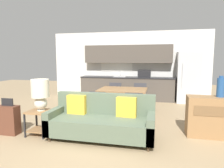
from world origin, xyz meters
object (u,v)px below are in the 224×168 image
(table_lamp, at_px, (40,92))
(vase, at_px, (221,87))
(refrigerator, at_px, (188,77))
(credenza, at_px, (212,117))
(dining_chair_near_right, at_px, (134,106))
(dining_table, at_px, (123,91))
(side_table, at_px, (39,119))
(couch, at_px, (102,121))
(dining_chair_far_left, at_px, (114,94))
(dining_chair_near_left, at_px, (100,105))
(dining_chair_far_right, at_px, (140,94))
(suitcase, at_px, (8,120))

(table_lamp, bearing_deg, vase, 10.88)
(refrigerator, distance_m, vase, 3.39)
(credenza, distance_m, dining_chair_near_right, 1.66)
(dining_table, bearing_deg, side_table, -129.22)
(dining_table, relative_size, dining_chair_near_right, 1.58)
(dining_table, bearing_deg, couch, -94.90)
(refrigerator, distance_m, credenza, 3.46)
(dining_chair_far_left, bearing_deg, dining_chair_near_right, -60.73)
(dining_chair_near_right, distance_m, dining_chair_near_left, 0.84)
(vase, bearing_deg, dining_chair_far_right, 132.25)
(dining_chair_near_left, bearing_deg, dining_chair_near_right, -172.35)
(vase, relative_size, dining_chair_near_right, 0.52)
(table_lamp, relative_size, suitcase, 0.85)
(suitcase, bearing_deg, dining_chair_far_right, 47.54)
(refrigerator, distance_m, couch, 4.57)
(table_lamp, relative_size, dining_chair_far_left, 0.80)
(dining_table, distance_m, table_lamp, 2.29)
(couch, distance_m, suitcase, 2.01)
(dining_chair_near_right, relative_size, dining_chair_near_left, 1.00)
(credenza, xyz_separation_m, dining_chair_near_left, (-2.47, 0.25, 0.07))
(dining_chair_near_right, distance_m, suitcase, 2.78)
(side_table, distance_m, dining_chair_far_left, 2.82)
(refrigerator, distance_m, dining_chair_far_left, 2.91)
(refrigerator, distance_m, dining_chair_near_left, 4.03)
(credenza, relative_size, vase, 2.32)
(dining_chair_far_left, relative_size, dining_chair_far_right, 1.00)
(vase, distance_m, dining_chair_near_right, 1.86)
(couch, relative_size, credenza, 2.10)
(couch, height_order, table_lamp, table_lamp)
(dining_chair_far_left, height_order, dining_chair_far_right, same)
(dining_chair_near_right, bearing_deg, credenza, 169.84)
(vase, distance_m, dining_chair_far_left, 3.25)
(dining_chair_far_left, height_order, suitcase, dining_chair_far_left)
(side_table, xyz_separation_m, vase, (3.65, 0.73, 0.68))
(couch, height_order, vase, vase)
(table_lamp, bearing_deg, dining_chair_near_left, 41.93)
(table_lamp, height_order, suitcase, table_lamp)
(refrigerator, distance_m, dining_chair_far_right, 2.21)
(dining_table, height_order, dining_chair_near_right, dining_chair_near_right)
(dining_chair_near_right, bearing_deg, suitcase, 22.76)
(table_lamp, xyz_separation_m, suitcase, (-0.69, -0.15, -0.59))
(credenza, height_order, vase, vase)
(table_lamp, distance_m, credenza, 3.58)
(dining_chair_near_right, bearing_deg, dining_chair_far_left, -63.19)
(couch, relative_size, dining_chair_far_right, 2.53)
(dining_table, height_order, credenza, credenza)
(side_table, distance_m, dining_chair_far_right, 3.27)
(side_table, bearing_deg, dining_table, 50.78)
(refrigerator, distance_m, dining_table, 3.09)
(dining_table, bearing_deg, credenza, -28.25)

